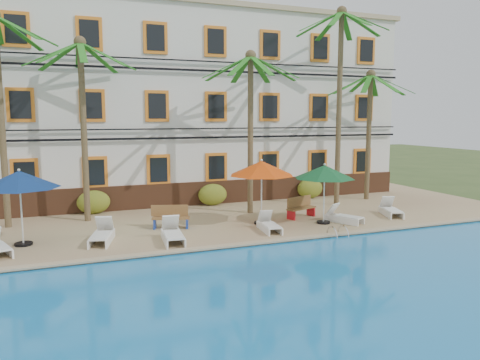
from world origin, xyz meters
name	(u,v)px	position (x,y,z in m)	size (l,w,h in m)	color
ground	(238,245)	(0.00, 0.00, 0.00)	(100.00, 100.00, 0.00)	#384C23
pool_deck	(200,215)	(0.00, 5.00, 0.12)	(30.00, 12.00, 0.25)	tan
swimming_pool	(346,316)	(0.00, -7.00, 0.10)	(26.00, 12.00, 0.20)	#1A7AC3
pool_coping	(247,244)	(0.00, -0.90, 0.28)	(30.00, 0.35, 0.06)	tan
hotel_building	(173,105)	(0.00, 9.98, 5.37)	(25.40, 6.44, 10.22)	silver
palm_b	(83,103)	(-5.01, 5.17, 5.29)	(4.54, 4.54, 7.80)	brown
palm_c	(250,109)	(2.24, 4.18, 5.11)	(4.54, 4.54, 7.48)	brown
palm_d	(340,82)	(7.15, 4.42, 6.44)	(4.54, 4.54, 9.84)	brown
palm_e	(369,115)	(9.61, 5.24, 4.81)	(4.54, 4.54, 6.97)	brown
shrub_left	(94,202)	(-4.64, 6.60, 0.80)	(1.50, 0.90, 1.10)	#29631C
shrub_mid	(213,195)	(1.17, 6.60, 0.80)	(1.50, 0.90, 1.10)	#29631C
shrub_right	(310,188)	(6.84, 6.60, 0.80)	(1.50, 0.90, 1.10)	#29631C
umbrella_blue	(19,180)	(-7.37, 1.90, 2.57)	(2.72, 2.72, 2.71)	black
umbrella_red	(262,169)	(1.78, 1.86, 2.60)	(2.75, 2.75, 2.75)	black
umbrella_green	(325,172)	(4.28, 0.99, 2.43)	(2.56, 2.56, 2.56)	black
lounger_b	(102,235)	(-4.76, 1.28, 0.53)	(1.12, 1.95, 0.87)	white
lounger_c	(173,234)	(-2.37, 0.41, 0.54)	(0.86, 1.95, 0.90)	white
lounger_d	(269,225)	(1.56, 0.61, 0.50)	(0.77, 1.69, 0.77)	white
lounger_e	(343,216)	(5.16, 0.83, 0.50)	(1.25, 1.74, 0.78)	white
lounger_f	(391,210)	(7.98, 1.22, 0.52)	(1.20, 1.86, 0.83)	white
bench_left	(171,217)	(-1.93, 2.53, 0.72)	(1.57, 0.91, 0.93)	olive
bench_right	(300,207)	(3.91, 2.40, 0.72)	(1.57, 0.93, 0.93)	olive
pool_ladder	(338,235)	(3.69, -1.00, 0.25)	(0.54, 0.74, 0.74)	silver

